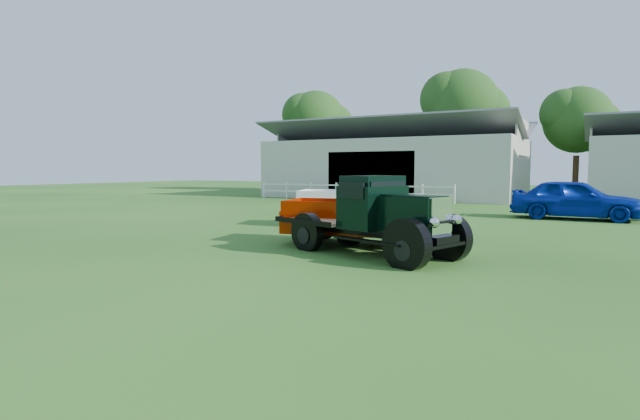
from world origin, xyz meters
The scene contains 10 objects.
ground centered at (0.00, 0.00, 0.00)m, with size 120.00×120.00×0.00m, color #1E4817.
shed_left centered at (-7.00, 26.00, 2.80)m, with size 18.80×10.20×5.60m, color #B6B39D, non-canonical shape.
fence_rail centered at (-8.00, 20.00, 0.60)m, with size 14.20×0.16×1.20m, color white, non-canonical shape.
tree_a centered at (-18.00, 33.00, 5.25)m, with size 6.30×6.30×10.50m, color #1A5314, non-canonical shape.
tree_b centered at (-4.00, 34.00, 5.75)m, with size 6.90×6.90×11.50m, color #1A5314, non-canonical shape.
tree_c centered at (5.00, 33.00, 4.50)m, with size 5.40×5.40×9.00m, color #1A5314, non-canonical shape.
vintage_flatbed centered at (1.60, 1.22, 0.98)m, with size 4.94×1.96×1.96m, color black, non-canonical shape.
red_pickup centered at (0.81, 2.61, 0.84)m, with size 4.59×1.76×1.67m, color #9B1B00, non-canonical shape.
white_pickup centered at (-1.13, 6.67, 0.87)m, with size 4.74×1.84×1.74m, color white, non-canonical shape.
misc_car_blue centered at (5.72, 13.41, 0.85)m, with size 2.02×5.02×1.71m, color #052299.
Camera 1 is at (6.51, -10.14, 2.12)m, focal length 28.00 mm.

